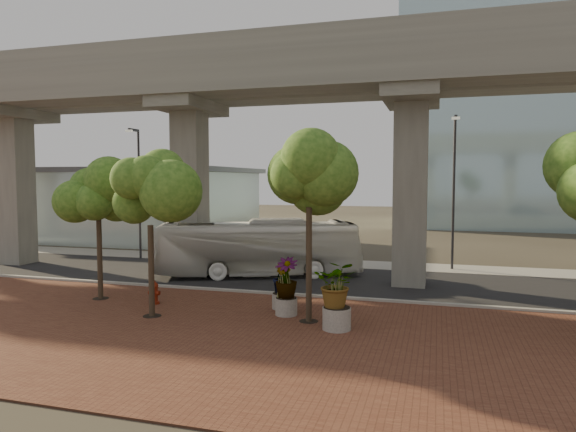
% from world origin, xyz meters
% --- Properties ---
extents(ground, '(160.00, 160.00, 0.00)m').
position_xyz_m(ground, '(0.00, 0.00, 0.00)').
color(ground, '#353027').
rests_on(ground, ground).
extents(brick_plaza, '(70.00, 13.00, 0.06)m').
position_xyz_m(brick_plaza, '(0.00, -8.00, 0.03)').
color(brick_plaza, brown).
rests_on(brick_plaza, ground).
extents(asphalt_road, '(90.00, 8.00, 0.04)m').
position_xyz_m(asphalt_road, '(0.00, 2.00, 0.02)').
color(asphalt_road, black).
rests_on(asphalt_road, ground).
extents(curb_strip, '(70.00, 0.25, 0.16)m').
position_xyz_m(curb_strip, '(0.00, -2.00, 0.08)').
color(curb_strip, '#A09D95').
rests_on(curb_strip, ground).
extents(far_sidewalk, '(90.00, 3.00, 0.06)m').
position_xyz_m(far_sidewalk, '(0.00, 7.50, 0.03)').
color(far_sidewalk, '#A09D95').
rests_on(far_sidewalk, ground).
extents(transit_viaduct, '(72.00, 5.60, 12.40)m').
position_xyz_m(transit_viaduct, '(0.00, 2.00, 7.29)').
color(transit_viaduct, gray).
rests_on(transit_viaduct, ground).
extents(station_pavilion, '(23.00, 13.00, 6.30)m').
position_xyz_m(station_pavilion, '(-20.00, 16.00, 3.22)').
color(station_pavilion, silver).
rests_on(station_pavilion, ground).
extents(transit_bus, '(11.26, 6.55, 3.09)m').
position_xyz_m(transit_bus, '(-2.05, 2.19, 1.54)').
color(transit_bus, silver).
rests_on(transit_bus, ground).
extents(fire_hydrant, '(0.49, 0.44, 0.98)m').
position_xyz_m(fire_hydrant, '(-4.09, -5.13, 0.53)').
color(fire_hydrant, maroon).
rests_on(fire_hydrant, ground).
extents(planter_front, '(2.21, 2.21, 2.44)m').
position_xyz_m(planter_front, '(4.00, -6.65, 1.54)').
color(planter_front, '#9F9C90').
rests_on(planter_front, ground).
extents(planter_right, '(2.08, 2.08, 2.23)m').
position_xyz_m(planter_right, '(1.76, -5.30, 1.41)').
color(planter_right, '#9D958D').
rests_on(planter_right, ground).
extents(planter_left, '(1.78, 1.78, 1.96)m').
position_xyz_m(planter_left, '(1.32, -4.41, 1.25)').
color(planter_left, gray).
rests_on(planter_left, ground).
extents(street_tree_far_west, '(3.48, 3.48, 6.29)m').
position_xyz_m(street_tree_far_west, '(-6.86, -4.95, 4.74)').
color(street_tree_far_west, '#473528').
rests_on(street_tree_far_west, ground).
extents(street_tree_near_west, '(3.73, 3.73, 6.29)m').
position_xyz_m(street_tree_near_west, '(-3.13, -6.90, 4.63)').
color(street_tree_near_west, '#473528').
rests_on(street_tree_near_west, ground).
extents(street_tree_near_east, '(3.69, 3.69, 6.98)m').
position_xyz_m(street_tree_near_east, '(2.82, -5.93, 5.34)').
color(street_tree_near_east, '#473528').
rests_on(street_tree_near_east, ground).
extents(streetlamp_west, '(0.42, 1.24, 8.55)m').
position_xyz_m(streetlamp_west, '(-11.74, 5.82, 4.99)').
color(streetlamp_west, '#2B2B2F').
rests_on(streetlamp_west, ground).
extents(streetlamp_east, '(0.44, 1.28, 8.85)m').
position_xyz_m(streetlamp_east, '(8.18, 7.22, 5.16)').
color(streetlamp_east, '#2A292E').
rests_on(streetlamp_east, ground).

